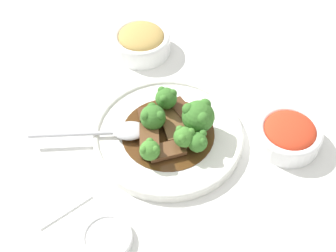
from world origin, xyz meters
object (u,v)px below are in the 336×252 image
broccoli_floret_1 (150,150)px  sauce_dish (107,238)px  beef_strip_1 (149,139)px  broccoli_floret_5 (166,98)px  beef_strip_4 (183,111)px  broccoli_floret_0 (198,116)px  main_plate (168,135)px  side_bowl_kimchi (289,134)px  beef_strip_3 (153,114)px  beef_strip_2 (167,150)px  side_bowl_appetizer (141,41)px  beef_strip_0 (173,125)px  serving_spoon (120,131)px  broccoli_floret_2 (184,137)px  broccoli_floret_4 (153,117)px  broccoli_floret_3 (199,140)px

broccoli_floret_1 → sauce_dish: 0.15m
beef_strip_1 → broccoli_floret_5: 0.08m
beef_strip_4 → broccoli_floret_0: bearing=-106.8°
main_plate → side_bowl_kimchi: size_ratio=2.32×
beef_strip_3 → beef_strip_2: bearing=-122.9°
beef_strip_1 → side_bowl_appetizer: side_bowl_appetizer is taller
beef_strip_0 → serving_spoon: 0.09m
side_bowl_appetizer → beef_strip_2: bearing=-129.6°
broccoli_floret_1 → side_bowl_kimchi: size_ratio=0.34×
beef_strip_3 → side_bowl_kimchi: side_bowl_kimchi is taller
broccoli_floret_2 → serving_spoon: size_ratio=0.27×
side_bowl_kimchi → beef_strip_4: bearing=114.0°
broccoli_floret_4 → serving_spoon: 0.06m
serving_spoon → beef_strip_2: bearing=-76.2°
broccoli_floret_3 → broccoli_floret_5: 0.10m
beef_strip_4 → broccoli_floret_4: broccoli_floret_4 is taller
beef_strip_1 → broccoli_floret_4: size_ratio=1.42×
main_plate → beef_strip_2: 0.05m
broccoli_floret_1 → broccoli_floret_5: size_ratio=0.76×
beef_strip_4 → broccoli_floret_1: broccoli_floret_1 is taller
side_bowl_kimchi → beef_strip_1: bearing=133.2°
broccoli_floret_3 → beef_strip_2: bearing=137.1°
beef_strip_1 → main_plate: bearing=-13.4°
broccoli_floret_1 → serving_spoon: size_ratio=0.23×
broccoli_floret_2 → broccoli_floret_5: size_ratio=0.90×
broccoli_floret_2 → broccoli_floret_4: size_ratio=0.95×
beef_strip_4 → broccoli_floret_3: bearing=-123.2°
main_plate → broccoli_floret_1: bearing=-168.2°
broccoli_floret_0 → beef_strip_1: bearing=148.9°
broccoli_floret_4 → beef_strip_0: bearing=-49.5°
broccoli_floret_0 → side_bowl_kimchi: size_ratio=0.54×
broccoli_floret_2 → beef_strip_3: bearing=76.7°
beef_strip_2 → broccoli_floret_1: size_ratio=1.80×
beef_strip_3 → serving_spoon: bearing=166.5°
broccoli_floret_1 → serving_spoon: 0.07m
broccoli_floret_1 → sauce_dish: broccoli_floret_1 is taller
main_plate → broccoli_floret_3: 0.07m
beef_strip_0 → beef_strip_2: bearing=-151.7°
broccoli_floret_5 → sauce_dish: size_ratio=0.66×
beef_strip_4 → broccoli_floret_3: (-0.04, -0.07, 0.02)m
main_plate → beef_strip_3: bearing=76.2°
broccoli_floret_4 → main_plate: bearing=-72.8°
beef_strip_1 → beef_strip_3: bearing=35.9°
side_bowl_kimchi → sauce_dish: (-0.33, 0.11, -0.02)m
beef_strip_3 → broccoli_floret_2: bearing=-103.3°
broccoli_floret_0 → broccoli_floret_3: (-0.03, -0.03, -0.01)m
main_plate → beef_strip_0: bearing=0.9°
broccoli_floret_0 → sauce_dish: broccoli_floret_0 is taller
beef_strip_3 → broccoli_floret_3: 0.11m
broccoli_floret_0 → side_bowl_kimchi: bearing=-55.5°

